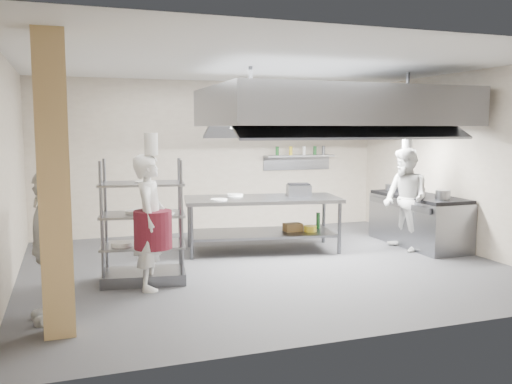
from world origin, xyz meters
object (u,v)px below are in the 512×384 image
object	(u,v)px
pass_rack	(143,221)
chef_head	(151,222)
stockpot	(418,192)
island	(262,224)
griddle	(299,190)
cooking_range	(418,222)
chef_line	(405,200)
chef_plating	(48,246)

from	to	relation	value
pass_rack	chef_head	bearing A→B (deg)	-72.02
stockpot	chef_head	bearing A→B (deg)	-168.79
island	pass_rack	xyz separation A→B (m)	(-2.16, -1.27, 0.37)
island	griddle	distance (m)	0.86
pass_rack	island	bearing A→B (deg)	39.38
cooking_range	pass_rack	bearing A→B (deg)	-171.08
chef_line	chef_head	bearing A→B (deg)	-78.20
pass_rack	griddle	bearing A→B (deg)	32.69
griddle	stockpot	size ratio (longest dim) A/B	1.78
griddle	chef_head	bearing A→B (deg)	-137.15
stockpot	griddle	bearing A→B (deg)	161.72
chef_plating	chef_head	bearing A→B (deg)	114.94
griddle	chef_plating	bearing A→B (deg)	-135.74
chef_line	chef_plating	distance (m)	5.84
chef_head	stockpot	size ratio (longest dim) A/B	7.82
cooking_range	chef_line	xyz separation A→B (m)	(-0.48, -0.28, 0.45)
griddle	stockpot	world-z (taller)	griddle
cooking_range	chef_head	distance (m)	5.02
pass_rack	stockpot	size ratio (longest dim) A/B	7.46
island	pass_rack	distance (m)	2.53
cooking_range	chef_line	distance (m)	0.72
cooking_range	chef_plating	world-z (taller)	chef_plating
pass_rack	chef_plating	bearing A→B (deg)	-125.79
pass_rack	chef_head	distance (m)	0.35
chef_head	griddle	world-z (taller)	chef_head
island	chef_plating	bearing A→B (deg)	-133.63
cooking_range	chef_line	world-z (taller)	chef_line
chef_line	stockpot	distance (m)	0.36
chef_plating	griddle	distance (m)	4.65
island	cooking_range	distance (m)	2.82
chef_plating	griddle	size ratio (longest dim) A/B	4.11
chef_plating	griddle	xyz separation A→B (m)	(3.97, 2.41, 0.19)
pass_rack	chef_line	distance (m)	4.48
pass_rack	cooking_range	bearing A→B (deg)	17.76
island	griddle	xyz separation A→B (m)	(0.66, -0.03, 0.55)
cooking_range	island	bearing A→B (deg)	169.77
island	stockpot	bearing A→B (deg)	-4.50
island	cooking_range	world-z (taller)	island
griddle	chef_line	bearing A→B (deg)	-11.87
cooking_range	griddle	bearing A→B (deg)	167.41
chef_head	stockpot	xyz separation A→B (m)	(4.73, 0.94, 0.11)
pass_rack	stockpot	distance (m)	4.82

